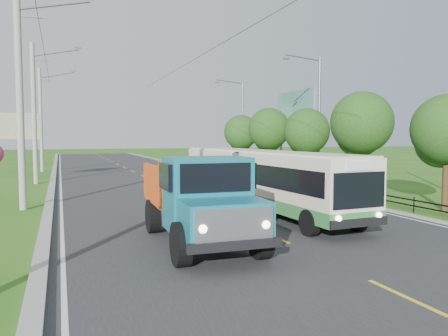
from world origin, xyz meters
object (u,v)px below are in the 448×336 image
tree_back (241,134)px  planter_far (246,172)px  streetlight_mid (317,115)px  planter_mid (291,181)px  pole_far (41,119)px  pole_mid (35,113)px  bus (259,175)px  streetlight_far (241,122)px  tree_second (445,133)px  tree_fifth (269,131)px  tree_fourth (306,134)px  pole_near (21,99)px  tree_third (361,126)px  billboard_left (20,130)px  dump_truck (199,194)px  billboard_right (295,114)px  planter_near (366,195)px

tree_back → planter_far: 5.48m
streetlight_mid → planter_mid: (-2.04, -0.00, -4.62)m
pole_far → pole_mid: bearing=-90.0°
streetlight_mid → bus: streetlight_mid is taller
streetlight_far → tree_second: bearing=-91.7°
pole_far → tree_fifth: size_ratio=1.72×
pole_mid → tree_fourth: 19.43m
pole_near → planter_far: (16.86, 13.00, -4.81)m
pole_far → tree_fourth: pole_far is taller
pole_near → planter_mid: size_ratio=14.93×
tree_third → tree_fourth: 6.01m
streetlight_far → billboard_left: streetlight_far is taller
billboard_left → dump_truck: 25.08m
pole_far → dump_truck: size_ratio=1.50×
planter_mid → billboard_right: (3.70, 6.00, 5.06)m
tree_third → streetlight_far: 19.90m
tree_fifth → billboard_left: size_ratio=1.12×
tree_third → billboard_right: 12.18m
billboard_left → tree_fourth: bearing=-27.0°
tree_back → planter_mid: bearing=-95.9°
streetlight_far → pole_mid: bearing=-159.7°
tree_third → dump_truck: (-12.47, -8.14, -2.42)m
streetlight_far → bus: size_ratio=0.65×
planter_mid → planter_near: bearing=-90.0°
planter_far → planter_mid: bearing=-90.0°
tree_fourth → billboard_left: size_ratio=1.04×
pole_mid → planter_mid: size_ratio=14.93×
tree_third → planter_near: size_ratio=8.96×
streetlight_far → planter_far: streetlight_far is taller
tree_third → tree_back: size_ratio=1.09×
tree_back → billboard_right: bearing=-68.3°
tree_fourth → planter_far: size_ratio=8.06×
streetlight_far → billboard_left: bearing=-168.8°
streetlight_mid → pole_mid: bearing=159.7°
pole_near → tree_back: 24.98m
pole_mid → streetlight_mid: pole_mid is taller
tree_third → streetlight_mid: streetlight_mid is taller
planter_far → dump_truck: dump_truck is taller
planter_mid → dump_truck: dump_truck is taller
dump_truck → bus: bearing=50.9°
billboard_left → dump_truck: size_ratio=0.78×
pole_near → tree_fourth: (18.12, 5.14, -1.51)m
tree_fifth → billboard_left: bearing=168.7°
billboard_left → billboard_right: bearing=-10.4°
pole_far → tree_third: 30.78m
tree_back → streetlight_far: (0.79, 1.86, 1.25)m
tree_fourth → billboard_right: 6.59m
pole_mid → pole_near: bearing=-90.0°
planter_far → billboard_left: (-18.10, 2.00, 3.58)m
tree_back → planter_near: size_ratio=8.21×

